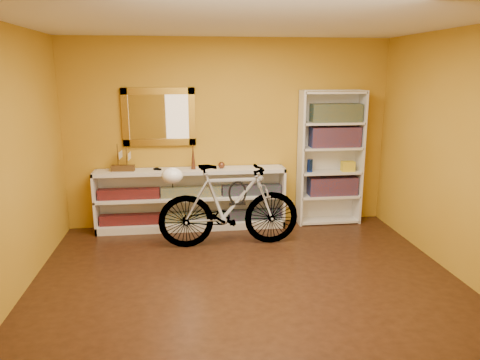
{
  "coord_description": "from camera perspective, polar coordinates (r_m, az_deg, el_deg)",
  "views": [
    {
      "loc": [
        -0.61,
        -4.22,
        2.15
      ],
      "look_at": [
        0.0,
        0.7,
        0.95
      ],
      "focal_mm": 33.65,
      "sensor_mm": 36.0,
      "label": 1
    }
  ],
  "objects": [
    {
      "name": "floor",
      "position": [
        4.78,
        1.06,
        -13.21
      ],
      "size": [
        4.5,
        4.0,
        0.01
      ],
      "primitive_type": "cube",
      "color": "black",
      "rests_on": "ground"
    },
    {
      "name": "ceiling",
      "position": [
        4.29,
        1.22,
        19.69
      ],
      "size": [
        4.5,
        4.0,
        0.01
      ],
      "primitive_type": "cube",
      "color": "silver",
      "rests_on": "ground"
    },
    {
      "name": "back_wall",
      "position": [
        6.31,
        -1.46,
        5.87
      ],
      "size": [
        4.5,
        0.01,
        2.6
      ],
      "primitive_type": "cube",
      "color": "#B4801B",
      "rests_on": "ground"
    },
    {
      "name": "left_wall",
      "position": [
        4.61,
        -27.84,
        1.38
      ],
      "size": [
        0.01,
        4.0,
        2.6
      ],
      "primitive_type": "cube",
      "color": "#B4801B",
      "rests_on": "ground"
    },
    {
      "name": "right_wall",
      "position": [
        5.17,
        26.74,
        2.68
      ],
      "size": [
        0.01,
        4.0,
        2.6
      ],
      "primitive_type": "cube",
      "color": "#B4801B",
      "rests_on": "ground"
    },
    {
      "name": "gilt_mirror",
      "position": [
        6.22,
        -10.26,
        7.87
      ],
      "size": [
        0.98,
        0.06,
        0.78
      ],
      "primitive_type": "cube",
      "color": "olive",
      "rests_on": "back_wall"
    },
    {
      "name": "wall_socket",
      "position": [
        6.66,
        6.35,
        -3.04
      ],
      "size": [
        0.09,
        0.02,
        0.09
      ],
      "primitive_type": "cube",
      "color": "silver",
      "rests_on": "back_wall"
    },
    {
      "name": "console_unit",
      "position": [
        6.28,
        -6.19,
        -2.42
      ],
      "size": [
        2.6,
        0.35,
        0.85
      ],
      "primitive_type": null,
      "color": "silver",
      "rests_on": "floor"
    },
    {
      "name": "cd_row_lower",
      "position": [
        6.33,
        -6.12,
        -4.68
      ],
      "size": [
        2.5,
        0.13,
        0.14
      ],
      "primitive_type": "cube",
      "color": "black",
      "rests_on": "console_unit"
    },
    {
      "name": "cd_row_upper",
      "position": [
        6.23,
        -6.21,
        -1.5
      ],
      "size": [
        2.5,
        0.13,
        0.14
      ],
      "primitive_type": "cube",
      "color": "navy",
      "rests_on": "console_unit"
    },
    {
      "name": "model_ship",
      "position": [
        6.19,
        -14.71,
        2.77
      ],
      "size": [
        0.31,
        0.14,
        0.37
      ],
      "primitive_type": null,
      "rotation": [
        0.0,
        0.0,
        -0.07
      ],
      "color": "#3F2811",
      "rests_on": "console_unit"
    },
    {
      "name": "toy_car",
      "position": [
        6.19,
        -10.41,
        1.26
      ],
      "size": [
        0.0,
        0.0,
        0.0
      ],
      "primitive_type": "imported",
      "rotation": [
        0.0,
        0.0,
        1.19
      ],
      "color": "black",
      "rests_on": "console_unit"
    },
    {
      "name": "bronze_ornament",
      "position": [
        6.14,
        -5.97,
        3.04
      ],
      "size": [
        0.06,
        0.06,
        0.36
      ],
      "primitive_type": "cone",
      "color": "brown",
      "rests_on": "console_unit"
    },
    {
      "name": "decorative_orb",
      "position": [
        6.18,
        -2.36,
        1.9
      ],
      "size": [
        0.09,
        0.09,
        0.09
      ],
      "primitive_type": "sphere",
      "color": "brown",
      "rests_on": "console_unit"
    },
    {
      "name": "bookcase",
      "position": [
        6.51,
        11.39,
        2.72
      ],
      "size": [
        0.9,
        0.3,
        1.9
      ],
      "primitive_type": null,
      "color": "silver",
      "rests_on": "floor"
    },
    {
      "name": "book_row_a",
      "position": [
        6.61,
        11.63,
        -0.73
      ],
      "size": [
        0.7,
        0.22,
        0.26
      ],
      "primitive_type": "cube",
      "color": "maroon",
      "rests_on": "bookcase"
    },
    {
      "name": "book_row_b",
      "position": [
        6.47,
        11.93,
        5.37
      ],
      "size": [
        0.7,
        0.22,
        0.28
      ],
      "primitive_type": "cube",
      "color": "maroon",
      "rests_on": "bookcase"
    },
    {
      "name": "book_row_c",
      "position": [
        6.44,
        12.08,
        8.32
      ],
      "size": [
        0.7,
        0.22,
        0.25
      ],
      "primitive_type": "cube",
      "color": "#174353",
      "rests_on": "bookcase"
    },
    {
      "name": "travel_mug",
      "position": [
        6.42,
        8.85,
        1.82
      ],
      "size": [
        0.08,
        0.08,
        0.18
      ],
      "primitive_type": "cylinder",
      "color": "navy",
      "rests_on": "bookcase"
    },
    {
      "name": "red_tin",
      "position": [
        6.39,
        9.83,
        7.99
      ],
      "size": [
        0.16,
        0.16,
        0.16
      ],
      "primitive_type": "cube",
      "rotation": [
        0.0,
        0.0,
        0.38
      ],
      "color": "maroon",
      "rests_on": "bookcase"
    },
    {
      "name": "yellow_bag",
      "position": [
        6.58,
        13.52,
        1.7
      ],
      "size": [
        0.19,
        0.13,
        0.14
      ],
      "primitive_type": "cube",
      "rotation": [
        0.0,
        0.0,
        -0.05
      ],
      "color": "gold",
      "rests_on": "bookcase"
    },
    {
      "name": "bicycle",
      "position": [
        5.6,
        -1.39,
        -3.23
      ],
      "size": [
        0.5,
        1.8,
        1.06
      ],
      "primitive_type": "imported",
      "rotation": [
        0.0,
        0.0,
        1.59
      ],
      "color": "silver",
      "rests_on": "floor"
    },
    {
      "name": "helmet",
      "position": [
        5.46,
        -8.59,
        0.54
      ],
      "size": [
        0.26,
        0.25,
        0.19
      ],
      "primitive_type": "ellipsoid",
      "color": "white",
      "rests_on": "bicycle"
    },
    {
      "name": "u_lock",
      "position": [
        5.57,
        -0.32,
        -1.63
      ],
      "size": [
        0.23,
        0.02,
        0.23
      ],
      "primitive_type": "torus",
      "rotation": [
        1.57,
        0.0,
        0.0
      ],
      "color": "black",
      "rests_on": "bicycle"
    }
  ]
}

